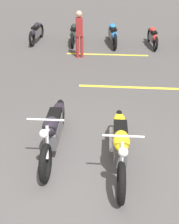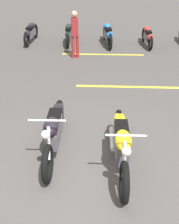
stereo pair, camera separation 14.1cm
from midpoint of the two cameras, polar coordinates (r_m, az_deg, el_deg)
The scene contains 10 objects.
ground_plane at distance 4.76m, azimuth -2.14°, elevation -13.45°, with size 60.00×60.00×0.00m, color #474444.
motorcycle_bright_foreground at distance 4.72m, azimuth 6.04°, elevation -6.63°, with size 2.23×0.62×1.04m.
motorcycle_dark_foreground at distance 5.08m, azimuth -8.52°, elevation -3.74°, with size 2.23×0.62×1.04m.
motorcycle_row_left at distance 11.76m, azimuth 12.22°, elevation 15.85°, with size 1.97×0.36×0.74m.
motorcycle_row_center at distance 11.67m, azimuth 3.66°, elevation 16.60°, with size 2.21×0.52×0.84m.
motorcycle_row_right at distance 11.86m, azimuth -4.94°, elevation 16.66°, with size 2.10×0.37×0.79m.
motorcycle_row_far_right at distance 12.29m, azimuth -13.08°, elevation 16.53°, with size 2.11×0.28×0.79m.
bystander_secondary at distance 9.94m, azimuth -3.64°, elevation 16.96°, with size 0.24×0.28×1.69m.
parking_stripe_mid at distance 7.83m, azimuth 8.37°, elevation 5.47°, with size 3.20×0.12×0.01m, color yellow.
parking_stripe_far at distance 10.52m, azimuth 2.50°, elevation 12.46°, with size 3.20×0.12×0.01m, color yellow.
Camera 2 is at (-3.38, -0.42, 3.32)m, focal length 41.88 mm.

